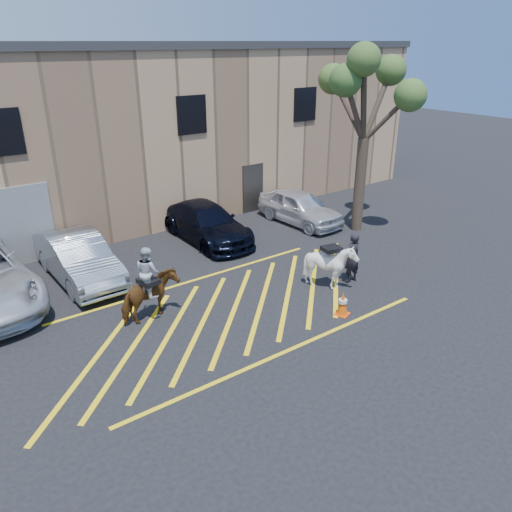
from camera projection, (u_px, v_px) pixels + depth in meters
ground at (228, 308)px, 14.86m from camera, size 90.00×90.00×0.00m
car_silver_sedan at (79, 258)px, 16.32m from camera, size 1.71×4.64×1.52m
car_blue_suv at (207, 223)px, 19.67m from camera, size 2.09×4.92×1.42m
car_white_suv at (300, 207)px, 21.50m from camera, size 1.87×4.24×1.42m
handler at (352, 258)px, 16.15m from camera, size 0.64×0.43×1.70m
warehouse at (78, 130)px, 22.26m from camera, size 32.42×10.20×7.30m
hatching_zone at (233, 311)px, 14.63m from camera, size 12.60×5.12×0.01m
mounted_bay at (149, 291)px, 13.92m from camera, size 1.78×1.07×2.20m
saddled_white at (330, 266)px, 15.76m from camera, size 1.45×1.57×1.52m
traffic_cone at (343, 303)px, 14.34m from camera, size 0.48×0.48×0.73m
tree at (368, 87)px, 18.77m from camera, size 3.99×4.37×7.31m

